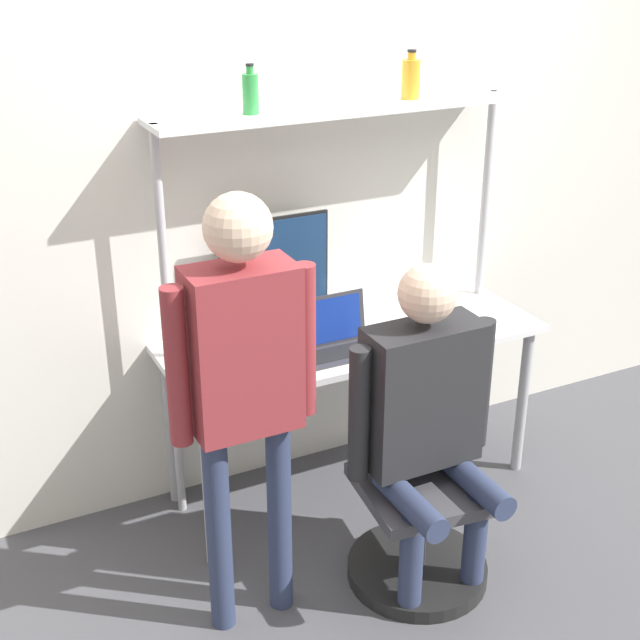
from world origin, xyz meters
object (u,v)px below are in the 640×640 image
(monitor, at_px, (275,268))
(office_chair, at_px, (415,514))
(bottle_amber, at_px, (411,78))
(cell_phone, at_px, (389,342))
(laptop, at_px, (332,336))
(bottle_green, at_px, (250,93))
(person_seated, at_px, (427,408))
(person_standing, at_px, (243,367))

(monitor, bearing_deg, office_chair, -75.38)
(office_chair, height_order, bottle_amber, bottle_amber)
(cell_phone, xyz_separation_m, office_chair, (-0.16, -0.51, -0.50))
(laptop, distance_m, office_chair, 0.80)
(office_chair, bearing_deg, bottle_green, 111.65)
(person_seated, relative_size, bottle_green, 6.96)
(person_standing, distance_m, bottle_amber, 1.51)
(person_standing, bearing_deg, laptop, 40.64)
(bottle_amber, bearing_deg, office_chair, -116.49)
(cell_phone, bearing_deg, person_seated, -106.52)
(monitor, height_order, laptop, monitor)
(bottle_amber, bearing_deg, person_standing, -145.29)
(bottle_green, bearing_deg, office_chair, -68.35)
(cell_phone, height_order, office_chair, office_chair)
(monitor, xyz_separation_m, laptop, (0.13, -0.27, -0.23))
(monitor, bearing_deg, cell_phone, -41.10)
(monitor, distance_m, person_seated, 0.95)
(person_seated, distance_m, person_standing, 0.73)
(cell_phone, distance_m, bottle_green, 1.18)
(person_seated, height_order, person_standing, person_standing)
(laptop, xyz_separation_m, person_seated, (0.08, -0.61, -0.05))
(person_standing, relative_size, bottle_green, 8.68)
(monitor, distance_m, cell_phone, 0.58)
(person_standing, bearing_deg, office_chair, -4.83)
(laptop, height_order, cell_phone, laptop)
(office_chair, bearing_deg, person_seated, -96.01)
(laptop, bearing_deg, office_chair, -81.55)
(bottle_green, relative_size, bottle_amber, 0.95)
(person_standing, bearing_deg, monitor, 59.47)
(monitor, xyz_separation_m, cell_phone, (0.38, -0.33, -0.29))
(office_chair, xyz_separation_m, person_seated, (-0.00, -0.04, 0.51))
(bottle_green, bearing_deg, person_standing, -115.63)
(cell_phone, height_order, bottle_amber, bottle_amber)
(person_seated, distance_m, bottle_green, 1.37)
(office_chair, xyz_separation_m, person_standing, (-0.68, 0.06, 0.78))
(laptop, distance_m, person_seated, 0.62)
(cell_phone, distance_m, person_standing, 0.99)
(bottle_amber, bearing_deg, cell_phone, -129.15)
(office_chair, distance_m, bottle_amber, 1.78)
(bottle_amber, bearing_deg, monitor, 177.05)
(cell_phone, xyz_separation_m, bottle_green, (-0.48, 0.30, 1.04))
(office_chair, height_order, bottle_green, bottle_green)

